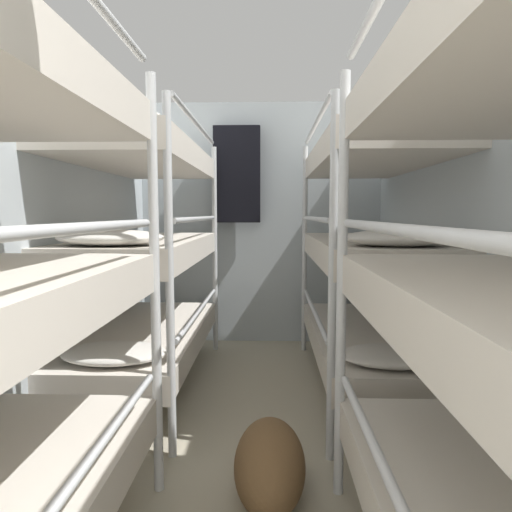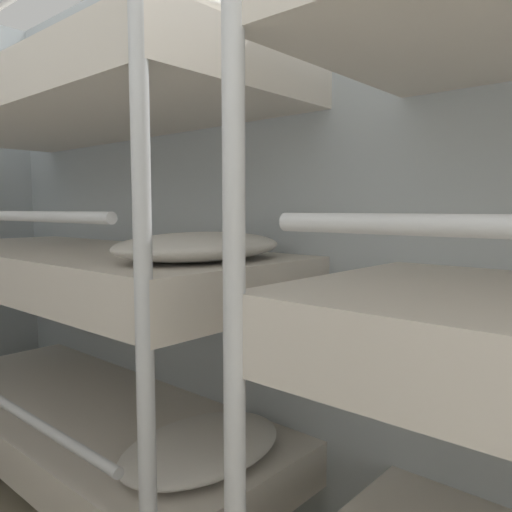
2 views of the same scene
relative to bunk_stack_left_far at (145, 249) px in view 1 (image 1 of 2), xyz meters
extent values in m
cube|color=silver|center=(0.78, 1.33, 0.14)|extent=(2.45, 0.06, 2.34)
cylinder|color=silver|center=(0.37, -1.18, -0.09)|extent=(0.04, 0.04, 1.88)
cylinder|color=silver|center=(0.37, -2.13, -0.45)|extent=(0.03, 1.65, 0.03)
cylinder|color=silver|center=(0.37, -2.13, 0.21)|extent=(0.03, 1.65, 0.03)
cylinder|color=silver|center=(1.20, -1.18, -0.09)|extent=(0.04, 0.04, 1.88)
cylinder|color=silver|center=(1.20, -2.13, -0.45)|extent=(0.03, 1.65, 0.03)
cylinder|color=silver|center=(1.20, -2.13, 0.21)|extent=(0.03, 1.65, 0.03)
cylinder|color=silver|center=(0.37, -0.89, -0.09)|extent=(0.04, 0.04, 1.88)
cylinder|color=silver|center=(0.37, 1.01, -0.09)|extent=(0.04, 0.04, 1.88)
cube|color=silver|center=(-0.01, 0.06, -0.67)|extent=(0.75, 1.94, 0.16)
ellipsoid|color=silver|center=(-0.01, -0.67, -0.54)|extent=(0.60, 0.40, 0.09)
cylinder|color=silver|center=(0.37, 0.06, -0.45)|extent=(0.03, 1.65, 0.03)
cube|color=silver|center=(-0.01, 0.06, -0.01)|extent=(0.75, 1.94, 0.16)
ellipsoid|color=silver|center=(-0.01, -0.67, 0.12)|extent=(0.60, 0.40, 0.09)
cylinder|color=silver|center=(0.37, 0.06, 0.21)|extent=(0.03, 1.65, 0.03)
cube|color=silver|center=(-0.01, 0.06, 0.65)|extent=(0.75, 1.94, 0.16)
ellipsoid|color=silver|center=(-0.01, -0.67, 0.77)|extent=(0.60, 0.40, 0.09)
cylinder|color=silver|center=(0.37, 0.06, 0.87)|extent=(0.03, 1.65, 0.03)
cylinder|color=silver|center=(1.20, -0.89, -0.09)|extent=(0.04, 0.04, 1.88)
cylinder|color=silver|center=(1.20, 1.01, -0.09)|extent=(0.04, 0.04, 1.88)
cube|color=silver|center=(1.57, 0.06, -0.67)|extent=(0.75, 1.94, 0.16)
ellipsoid|color=silver|center=(1.57, -0.67, -0.54)|extent=(0.60, 0.40, 0.09)
cylinder|color=silver|center=(1.20, 0.06, -0.45)|extent=(0.03, 1.65, 0.03)
cube|color=silver|center=(1.57, 0.06, -0.01)|extent=(0.75, 1.94, 0.16)
ellipsoid|color=silver|center=(1.57, -0.67, 0.12)|extent=(0.60, 0.40, 0.09)
cylinder|color=silver|center=(1.20, 0.06, 0.21)|extent=(0.03, 1.65, 0.03)
cube|color=silver|center=(1.57, 0.06, 0.65)|extent=(0.75, 1.94, 0.16)
ellipsoid|color=silver|center=(1.57, -0.67, 0.77)|extent=(0.60, 0.40, 0.09)
cylinder|color=silver|center=(1.20, 0.06, 0.87)|extent=(0.03, 1.65, 0.03)
ellipsoid|color=brown|center=(0.88, -1.23, -0.87)|extent=(0.32, 0.65, 0.32)
cube|color=black|center=(0.56, 1.18, 0.61)|extent=(0.44, 0.12, 0.90)
camera|label=1|loc=(0.88, -3.17, 0.25)|focal=32.00mm
camera|label=2|loc=(0.51, -1.84, 0.23)|focal=35.00mm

